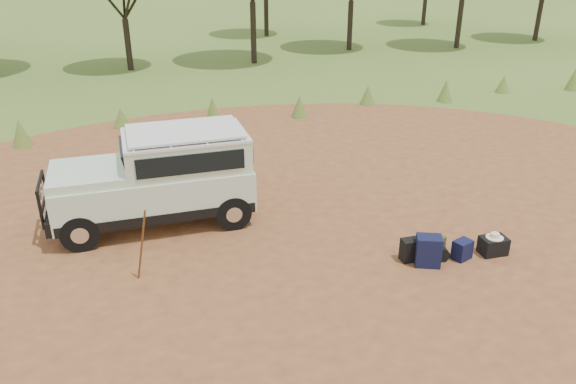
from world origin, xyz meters
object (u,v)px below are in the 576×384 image
object	(u,v)px
backpack_navy	(428,251)
duffel_navy	(462,250)
walking_staff	(142,245)
backpack_black	(410,250)
backpack_olive	(435,248)
hard_case	(493,246)
safari_vehicle	(160,180)

from	to	relation	value
backpack_navy	duffel_navy	xyz separation A→B (m)	(0.77, -0.02, -0.11)
walking_staff	backpack_black	distance (m)	5.13
duffel_navy	backpack_navy	bearing A→B (deg)	160.85
walking_staff	backpack_olive	size ratio (longest dim) A/B	3.16
backpack_black	duffel_navy	size ratio (longest dim) A/B	1.17
walking_staff	backpack_black	size ratio (longest dim) A/B	3.25
hard_case	backpack_black	bearing A→B (deg)	173.53
safari_vehicle	backpack_olive	distance (m)	5.95
backpack_olive	backpack_navy	bearing A→B (deg)	-172.51
walking_staff	backpack_navy	xyz separation A→B (m)	(5.25, -1.23, -0.44)
walking_staff	duffel_navy	world-z (taller)	walking_staff
walking_staff	backpack_navy	size ratio (longest dim) A/B	2.45
safari_vehicle	backpack_olive	size ratio (longest dim) A/B	9.15
backpack_black	hard_case	world-z (taller)	backpack_black
safari_vehicle	backpack_black	xyz separation A→B (m)	(4.37, -3.23, -0.78)
duffel_navy	safari_vehicle	bearing A→B (deg)	129.37
backpack_navy	duffel_navy	world-z (taller)	backpack_navy
backpack_navy	hard_case	xyz separation A→B (m)	(1.48, -0.06, -0.13)
backpack_black	backpack_olive	world-z (taller)	backpack_olive
safari_vehicle	walking_staff	xyz separation A→B (m)	(-0.64, -2.26, -0.27)
backpack_black	backpack_olive	bearing A→B (deg)	-8.07
backpack_navy	hard_case	size ratio (longest dim) A/B	1.20
backpack_black	backpack_navy	bearing A→B (deg)	-42.67
safari_vehicle	backpack_navy	xyz separation A→B (m)	(4.61, -3.49, -0.71)
backpack_black	hard_case	distance (m)	1.75
backpack_navy	backpack_olive	world-z (taller)	backpack_navy
backpack_navy	backpack_olive	bearing A→B (deg)	55.21
safari_vehicle	backpack_olive	xyz separation A→B (m)	(4.87, -3.34, -0.78)
safari_vehicle	backpack_black	distance (m)	5.49
backpack_black	walking_staff	bearing A→B (deg)	172.74
duffel_navy	hard_case	xyz separation A→B (m)	(0.71, -0.04, -0.02)
backpack_olive	duffel_navy	size ratio (longest dim) A/B	1.20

